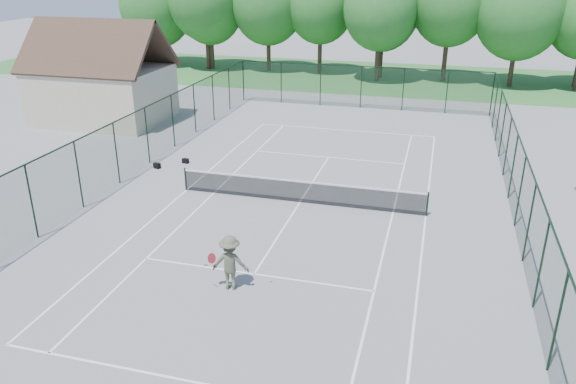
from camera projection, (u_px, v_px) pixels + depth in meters
name	position (u px, v px, depth m)	size (l,w,h in m)	color
ground	(300.00, 202.00, 24.99)	(140.00, 140.00, 0.00)	gray
grass_far	(379.00, 77.00, 51.72)	(80.00, 16.00, 0.01)	#377334
court_lines	(300.00, 202.00, 24.99)	(11.05, 23.85, 0.01)	white
tennis_net	(300.00, 190.00, 24.77)	(11.08, 0.08, 1.10)	black
fence_enclosure	(300.00, 170.00, 24.39)	(18.05, 36.05, 3.02)	#1D3A25
utility_building	(100.00, 74.00, 36.61)	(8.60, 6.27, 6.63)	beige
tree_line_far	(384.00, 9.00, 49.43)	(39.40, 6.40, 9.70)	#463023
sports_bag_a	(157.00, 166.00, 29.03)	(0.36, 0.21, 0.28)	black
sports_bag_b	(185.00, 161.00, 29.78)	(0.33, 0.20, 0.25)	black
tennis_player	(230.00, 263.00, 18.14)	(1.95, 0.95, 1.87)	#52563F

